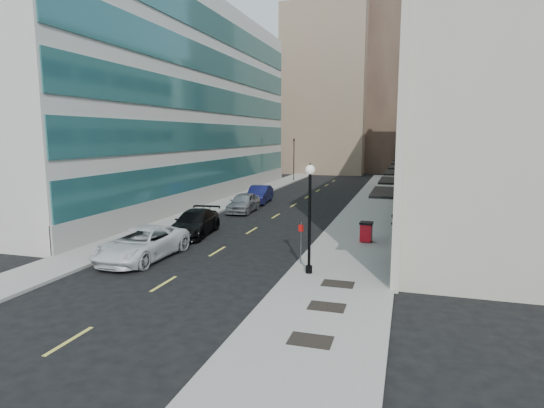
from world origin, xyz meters
The scene contains 22 objects.
ground centered at (0.00, 0.00, 0.00)m, with size 160.00×160.00×0.00m, color black.
sidewalk_right centered at (7.50, 20.00, 0.07)m, with size 5.00×80.00×0.15m, color gray.
sidewalk_left centered at (-6.50, 20.00, 0.07)m, with size 3.00×80.00×0.15m, color gray.
building_right centered at (16.94, 26.99, 8.99)m, with size 15.30×46.50×18.25m.
building_left centered at (-15.95, 27.00, 9.99)m, with size 16.14×46.00×20.00m.
skyline_tan_near centered at (-4.00, 68.00, 14.00)m, with size 14.00×18.00×28.00m, color #886D59.
skyline_brown centered at (8.00, 72.00, 17.00)m, with size 12.00×16.00×34.00m, color brown.
skyline_tan_far centered at (-14.00, 78.00, 11.00)m, with size 12.00×14.00×22.00m, color #886D59.
skyline_stone centered at (18.00, 66.00, 10.00)m, with size 10.00×14.00×20.00m, color beige.
grate_near centered at (7.60, -2.00, 0.15)m, with size 1.40×1.00×0.01m, color black.
grate_mid centered at (7.60, 1.00, 0.15)m, with size 1.40×1.00×0.01m, color black.
grate_far centered at (7.60, 3.80, 0.15)m, with size 1.40×1.00×0.01m, color black.
road_centerline centered at (0.00, 17.00, 0.01)m, with size 0.15×68.20×0.01m.
traffic_signal centered at (-5.50, 48.00, 5.72)m, with size 0.66×0.66×6.98m.
car_white_van centered at (-3.20, 5.30, 0.86)m, with size 2.85×6.18×1.72m, color white.
car_black_pickup centered at (-3.20, 11.58, 0.82)m, with size 2.31×5.68×1.65m, color black.
car_silver_sedan centered at (-3.20, 21.00, 0.84)m, with size 1.99×4.95×1.69m, color #96999E.
car_blue_sedan centered at (-3.56, 26.41, 0.85)m, with size 1.80×5.16×1.70m, color #14174D.
trash_bin centered at (8.04, 12.23, 0.82)m, with size 0.80×0.88×1.24m.
lamppost centered at (6.03, 5.01, 3.24)m, with size 0.44×0.44×5.26m.
sign_post centered at (5.30, 6.42, 1.56)m, with size 0.25×0.06×2.17m.
urn_planter centered at (9.60, 18.25, 0.66)m, with size 0.61×0.61×0.84m.
Camera 1 is at (10.37, -15.45, 6.66)m, focal length 30.00 mm.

